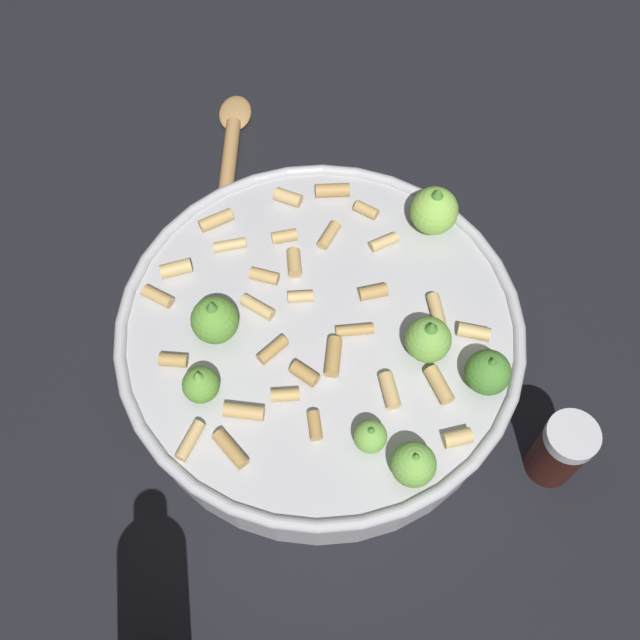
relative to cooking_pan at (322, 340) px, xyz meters
The scene contains 4 objects.
ground_plane 0.04m from the cooking_pan, 132.70° to the left, with size 2.40×2.40×0.00m, color black.
cooking_pan is the anchor object (origin of this frame).
pepper_shaker 0.22m from the cooking_pan, 60.45° to the right, with size 0.04×0.04×0.08m.
wooden_spoon 0.24m from the cooking_pan, 82.07° to the left, with size 0.17×0.23×0.02m.
Camera 1 is at (-0.16, -0.25, 0.63)m, focal length 42.05 mm.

